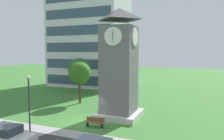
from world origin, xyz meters
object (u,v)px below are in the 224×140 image
(street_lamp, at_px, (29,97))
(tree_by_building, at_px, (80,73))
(clock_tower, at_px, (119,69))
(park_bench, at_px, (95,122))
(tree_streetside, at_px, (79,69))
(parked_car_white, at_px, (7,137))

(street_lamp, bearing_deg, tree_by_building, 98.94)
(clock_tower, distance_m, park_bench, 6.27)
(park_bench, distance_m, tree_by_building, 10.72)
(park_bench, relative_size, tree_by_building, 0.32)
(park_bench, height_order, tree_by_building, tree_by_building)
(park_bench, bearing_deg, tree_streetside, 125.39)
(street_lamp, distance_m, parked_car_white, 3.75)
(street_lamp, bearing_deg, parked_car_white, -80.08)
(street_lamp, relative_size, parked_car_white, 1.26)
(parked_car_white, bearing_deg, street_lamp, 99.92)
(clock_tower, xyz_separation_m, tree_streetside, (-11.07, 10.31, -1.18))
(tree_streetside, bearing_deg, clock_tower, -42.96)
(park_bench, bearing_deg, parked_car_white, -120.81)
(park_bench, bearing_deg, tree_by_building, 128.53)
(street_lamp, bearing_deg, park_bench, 40.24)
(clock_tower, xyz_separation_m, street_lamp, (-5.44, -7.62, -2.05))
(park_bench, relative_size, street_lamp, 0.36)
(tree_by_building, bearing_deg, street_lamp, -81.06)
(street_lamp, distance_m, tree_by_building, 11.80)
(park_bench, xyz_separation_m, street_lamp, (-4.44, -3.76, 2.78))
(clock_tower, height_order, tree_by_building, clock_tower)
(park_bench, xyz_separation_m, tree_by_building, (-6.27, 7.87, 3.72))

